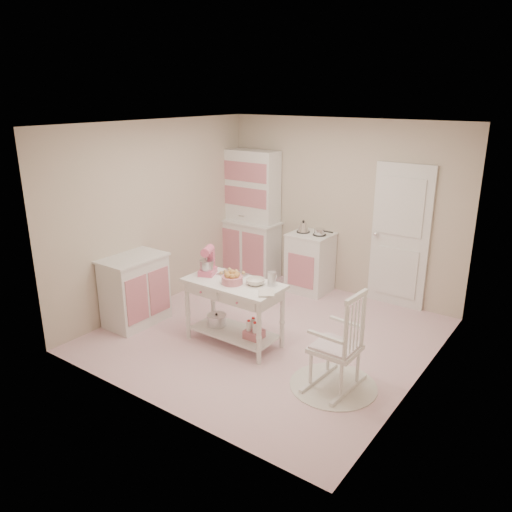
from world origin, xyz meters
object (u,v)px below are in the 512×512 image
Objects in this scene: bread_basket at (232,280)px; base_cabinet at (135,290)px; hutch at (249,214)px; rocking_chair at (336,339)px; work_table at (234,313)px; stand_mixer at (207,261)px; stove at (310,262)px.

base_cabinet is at bearing -169.71° from bread_basket.
hutch is 2.26× the size of base_cabinet.
hutch is at bearing 144.87° from rocking_chair.
work_table is 3.53× the size of stand_mixer.
base_cabinet is at bearing 175.55° from stand_mixer.
base_cabinet is 2.71× the size of stand_mixer.
bread_basket is at bearing -58.09° from hutch.
hutch is at bearing 121.91° from bread_basket.
base_cabinet reaches higher than bread_basket.
work_table is at bearing -87.12° from stove.
stand_mixer is (-0.42, 0.02, 0.57)m from work_table.
hutch is at bearing 122.14° from work_table.
hutch is 1.89× the size of rocking_chair.
base_cabinet is 1.45m from work_table.
rocking_chair is (2.74, -2.23, -0.49)m from hutch.
stove is 0.77× the size of work_table.
hutch reaches higher than rocking_chair.
stand_mixer is (-0.32, -2.00, 0.51)m from stove.
rocking_chair is 1.45m from bread_basket.
base_cabinet is (-1.31, -2.33, 0.00)m from stove.
rocking_chair is 4.40× the size of bread_basket.
rocking_chair reaches higher than bread_basket.
hutch is 1.73× the size of work_table.
rocking_chair reaches higher than base_cabinet.
hutch reaches higher than bread_basket.
stove is 2.71× the size of stand_mixer.
stand_mixer is 1.36× the size of bread_basket.
bread_basket is (0.02, -0.05, 0.45)m from work_table.
hutch reaches higher than work_table.
stove is at bearing 129.26° from rocking_chair.
hutch is at bearing 87.36° from base_cabinet.
rocking_chair is 1.91m from stand_mixer.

